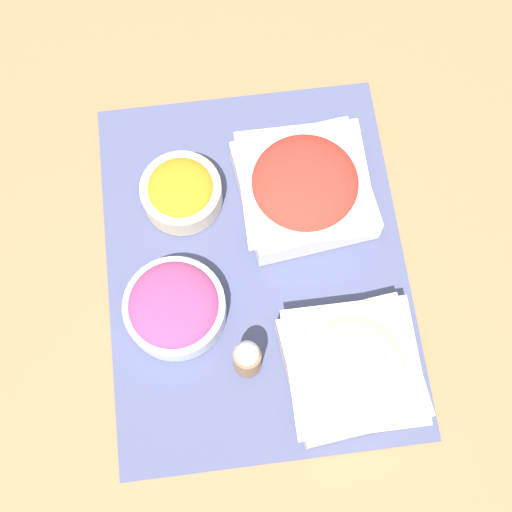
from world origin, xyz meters
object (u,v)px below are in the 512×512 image
at_px(tomato_bowl, 304,187).
at_px(cucumber_bowl, 352,369).
at_px(pepper_shaker, 247,358).
at_px(onion_bowl, 174,307).
at_px(carrot_bowl, 181,191).

xyz_separation_m(tomato_bowl, cucumber_bowl, (0.25, 0.02, -0.00)).
distance_m(tomato_bowl, pepper_shaker, 0.25).
distance_m(onion_bowl, pepper_shaker, 0.12).
bearing_deg(pepper_shaker, onion_bowl, -133.47).
distance_m(onion_bowl, tomato_bowl, 0.24).
distance_m(carrot_bowl, cucumber_bowl, 0.33).
height_order(tomato_bowl, pepper_shaker, pepper_shaker).
relative_size(carrot_bowl, cucumber_bowl, 0.63).
bearing_deg(onion_bowl, carrot_bowl, 171.82).
distance_m(carrot_bowl, pepper_shaker, 0.25).
relative_size(onion_bowl, pepper_shaker, 1.50).
distance_m(carrot_bowl, onion_bowl, 0.16).
relative_size(cucumber_bowl, pepper_shaker, 1.98).
xyz_separation_m(carrot_bowl, tomato_bowl, (0.02, 0.17, 0.01)).
height_order(carrot_bowl, onion_bowl, onion_bowl).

